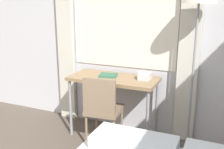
{
  "coord_description": "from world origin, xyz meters",
  "views": [
    {
      "loc": [
        1.07,
        0.22,
        1.65
      ],
      "look_at": [
        0.01,
        2.66,
        0.93
      ],
      "focal_mm": 42.0,
      "sensor_mm": 36.0,
      "label": 1
    }
  ],
  "objects_px": {
    "book": "(108,75)",
    "standing_lamp": "(199,6)",
    "desk": "(113,83)",
    "desk_chair": "(103,107)",
    "telephone": "(145,76)"
  },
  "relations": [
    {
      "from": "desk_chair",
      "to": "standing_lamp",
      "type": "distance_m",
      "value": 1.52
    },
    {
      "from": "telephone",
      "to": "desk",
      "type": "bearing_deg",
      "value": -171.72
    },
    {
      "from": "standing_lamp",
      "to": "book",
      "type": "relative_size",
      "value": 7.43
    },
    {
      "from": "desk_chair",
      "to": "book",
      "type": "distance_m",
      "value": 0.42
    },
    {
      "from": "book",
      "to": "desk",
      "type": "bearing_deg",
      "value": -12.48
    },
    {
      "from": "telephone",
      "to": "book",
      "type": "height_order",
      "value": "telephone"
    },
    {
      "from": "desk_chair",
      "to": "book",
      "type": "relative_size",
      "value": 3.38
    },
    {
      "from": "desk",
      "to": "standing_lamp",
      "type": "xyz_separation_m",
      "value": [
        0.93,
        0.02,
        0.93
      ]
    },
    {
      "from": "book",
      "to": "desk_chair",
      "type": "bearing_deg",
      "value": -80.01
    },
    {
      "from": "telephone",
      "to": "standing_lamp",
      "type": "bearing_deg",
      "value": -3.75
    },
    {
      "from": "telephone",
      "to": "book",
      "type": "relative_size",
      "value": 0.6
    },
    {
      "from": "desk",
      "to": "desk_chair",
      "type": "relative_size",
      "value": 1.27
    },
    {
      "from": "book",
      "to": "standing_lamp",
      "type": "bearing_deg",
      "value": 0.1
    },
    {
      "from": "desk",
      "to": "standing_lamp",
      "type": "height_order",
      "value": "standing_lamp"
    },
    {
      "from": "desk",
      "to": "book",
      "type": "relative_size",
      "value": 4.3
    }
  ]
}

